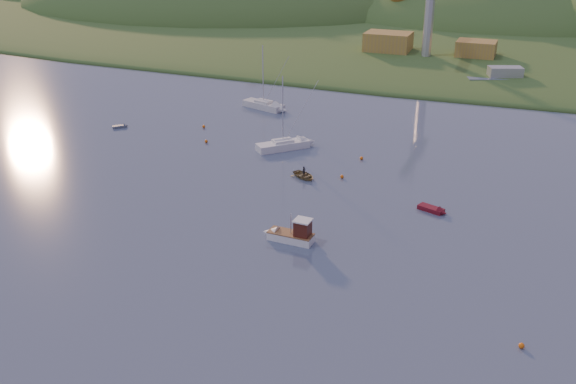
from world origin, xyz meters
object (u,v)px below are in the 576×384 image
at_px(sailboat_near, 283,145).
at_px(red_tender, 436,211).
at_px(fishing_boat, 288,233).
at_px(sailboat_far, 263,105).
at_px(grey_dinghy, 122,126).
at_px(canoe, 304,175).

xyz_separation_m(sailboat_near, red_tender, (26.35, -14.57, -0.48)).
bearing_deg(fishing_boat, red_tender, -134.32).
bearing_deg(sailboat_far, red_tender, -24.26).
bearing_deg(sailboat_near, sailboat_far, 75.43).
xyz_separation_m(sailboat_far, grey_dinghy, (-17.98, -19.73, -0.56)).
distance_m(fishing_boat, grey_dinghy, 50.59).
xyz_separation_m(sailboat_near, sailboat_far, (-12.01, 19.82, 0.02)).
bearing_deg(red_tender, sailboat_near, 171.08).
distance_m(fishing_boat, sailboat_far, 53.62).
relative_size(sailboat_near, sailboat_far, 0.97).
bearing_deg(sailboat_near, grey_dinghy, 134.04).
height_order(sailboat_near, red_tender, sailboat_near).
height_order(red_tender, grey_dinghy, red_tender).
xyz_separation_m(red_tender, grey_dinghy, (-56.35, 14.66, -0.07)).
distance_m(sailboat_near, canoe, 12.37).
bearing_deg(grey_dinghy, fishing_boat, -77.70).
bearing_deg(fishing_boat, sailboat_near, -64.57).
distance_m(sailboat_far, grey_dinghy, 26.70).
height_order(sailboat_far, canoe, sailboat_far).
bearing_deg(fishing_boat, grey_dinghy, -31.57).
xyz_separation_m(fishing_boat, canoe, (-4.76, 18.11, -0.46)).
bearing_deg(canoe, red_tender, -72.60).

